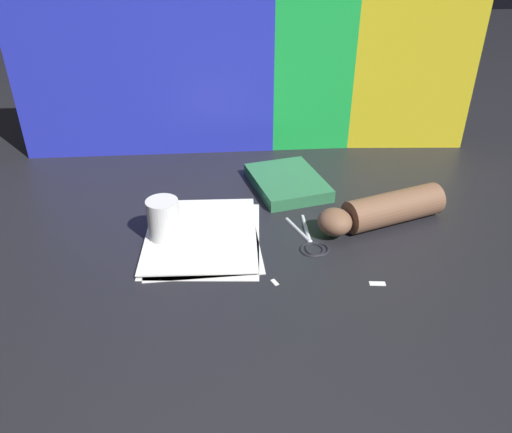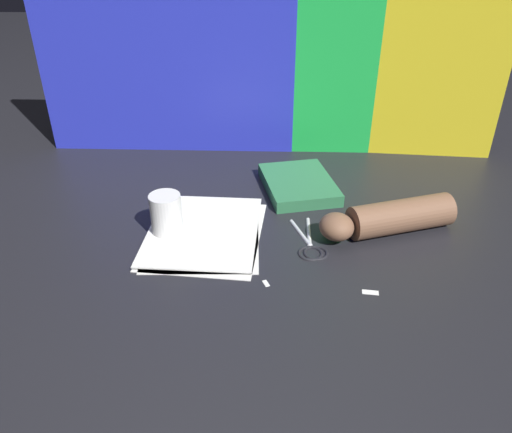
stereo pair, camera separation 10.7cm
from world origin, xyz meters
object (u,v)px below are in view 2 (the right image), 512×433
hand_forearm (388,218)px  mug (166,215)px  book_closed (298,184)px  paper_stack (204,232)px  scissors (310,245)px

hand_forearm → mug: bearing=-177.8°
book_closed → mug: size_ratio=2.59×
mug → paper_stack: bearing=1.6°
book_closed → hand_forearm: hand_forearm is taller
hand_forearm → mug: size_ratio=3.27×
paper_stack → hand_forearm: (0.41, 0.02, 0.03)m
scissors → hand_forearm: hand_forearm is taller
paper_stack → mug: (-0.08, -0.00, 0.04)m
paper_stack → book_closed: (0.22, 0.22, 0.01)m
scissors → mug: mug is taller
scissors → hand_forearm: 0.19m
scissors → mug: size_ratio=1.74×
hand_forearm → mug: mug is taller
hand_forearm → book_closed: bearing=133.1°
scissors → hand_forearm: size_ratio=0.53×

